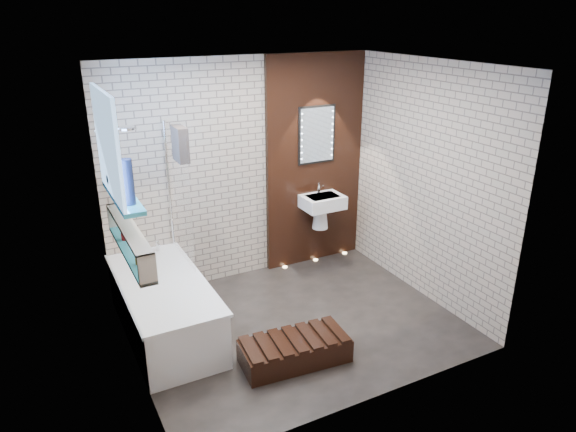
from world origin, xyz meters
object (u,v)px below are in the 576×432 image
bath_screen (179,195)px  led_mirror (317,135)px  washbasin (322,206)px  bathtub (164,308)px  walnut_step (295,351)px

bath_screen → led_mirror: 1.89m
washbasin → led_mirror: 0.88m
bathtub → led_mirror: size_ratio=2.49×
bath_screen → led_mirror: bearing=10.7°
bath_screen → walnut_step: (0.58, -1.44, -1.17)m
bath_screen → led_mirror: (1.82, 0.34, 0.37)m
bathtub → bath_screen: size_ratio=1.24×
led_mirror → walnut_step: (-1.24, -1.79, -1.54)m
washbasin → led_mirror: bearing=90.0°
bathtub → washbasin: washbasin is taller
washbasin → walnut_step: washbasin is taller
walnut_step → bathtub: bearing=132.8°
bathtub → washbasin: size_ratio=3.00×
bathtub → bath_screen: bearing=51.1°
bathtub → led_mirror: (2.17, 0.78, 1.36)m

